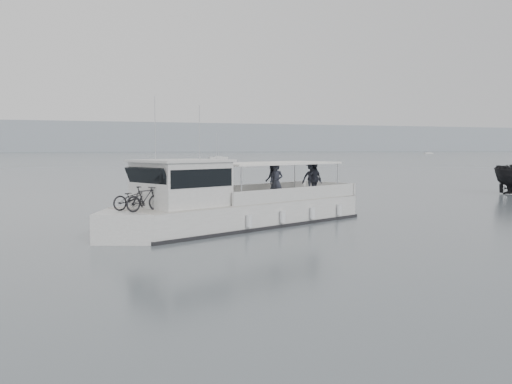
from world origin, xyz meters
name	(u,v)px	position (x,y,z in m)	size (l,w,h in m)	color
ground	(320,226)	(0.00, 0.00, 0.00)	(1400.00, 1400.00, 0.00)	#566166
headland	(52,137)	(0.00, 560.00, 14.00)	(1400.00, 90.00, 28.00)	#939EA8
tour_boat	(226,206)	(-4.39, 1.01, 1.01)	(14.25, 8.52, 6.19)	white
moored_fleet	(92,159)	(2.60, 156.35, 0.36)	(383.09, 287.61, 8.83)	white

